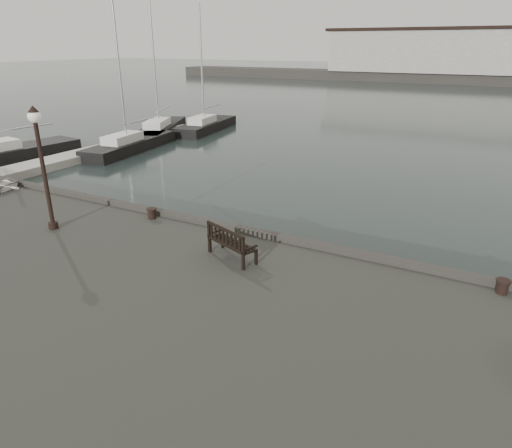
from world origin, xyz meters
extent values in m
plane|color=black|center=(0.00, 0.00, 0.00)|extent=(400.00, 400.00, 0.00)
cube|color=beige|center=(-20.00, 10.00, 0.25)|extent=(2.00, 24.00, 0.50)
cube|color=#383530|center=(0.00, 92.00, 1.00)|extent=(140.00, 8.00, 2.00)
cube|color=beige|center=(-8.00, 92.00, 6.00)|extent=(46.00, 9.00, 8.00)
cube|color=black|center=(-8.00, 92.00, 10.30)|extent=(48.00, 9.50, 0.60)
cube|color=black|center=(-0.93, -2.02, 2.02)|extent=(1.77, 1.11, 0.04)
cube|color=black|center=(-1.01, -2.25, 2.27)|extent=(1.60, 0.63, 0.50)
cube|color=black|center=(-0.93, -2.02, 1.79)|extent=(1.64, 1.00, 0.46)
cylinder|color=black|center=(-5.18, -0.60, 1.75)|extent=(0.38, 0.38, 0.38)
cylinder|color=black|center=(6.09, -0.50, 1.74)|extent=(0.38, 0.38, 0.37)
cylinder|color=black|center=(-7.49, -2.96, 3.39)|extent=(0.14, 0.14, 3.65)
cylinder|color=black|center=(-7.49, -2.96, 1.67)|extent=(0.31, 0.31, 0.23)
sphere|color=silver|center=(-7.49, -2.96, 5.33)|extent=(0.41, 0.41, 0.41)
cone|color=black|center=(-7.49, -2.96, 5.55)|extent=(0.34, 0.34, 0.21)
cube|color=black|center=(-24.30, 6.57, 0.10)|extent=(3.78, 10.12, 1.40)
cube|color=silver|center=(-24.30, 6.57, 1.10)|extent=(2.14, 3.64, 0.60)
cube|color=black|center=(-21.37, 19.30, 0.10)|extent=(6.39, 10.33, 1.40)
cube|color=silver|center=(-21.37, 19.30, 1.10)|extent=(2.87, 3.91, 0.60)
cylinder|color=#B2B5B7|center=(-21.37, 19.30, 6.91)|extent=(0.16, 0.16, 12.22)
cube|color=black|center=(-18.88, 12.86, 0.10)|extent=(3.43, 9.38, 1.40)
cube|color=silver|center=(-18.88, 12.86, 1.10)|extent=(1.88, 3.38, 0.60)
cylinder|color=#B2B5B7|center=(-18.88, 12.86, 6.30)|extent=(0.16, 0.16, 11.00)
cube|color=black|center=(-18.84, 22.70, 0.10)|extent=(3.72, 9.09, 1.40)
cube|color=silver|center=(-18.84, 22.70, 1.10)|extent=(2.02, 3.30, 0.60)
cylinder|color=#B2B5B7|center=(-18.84, 22.70, 5.70)|extent=(0.16, 0.16, 9.81)
camera|label=1|loc=(5.47, -12.30, 7.41)|focal=32.00mm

